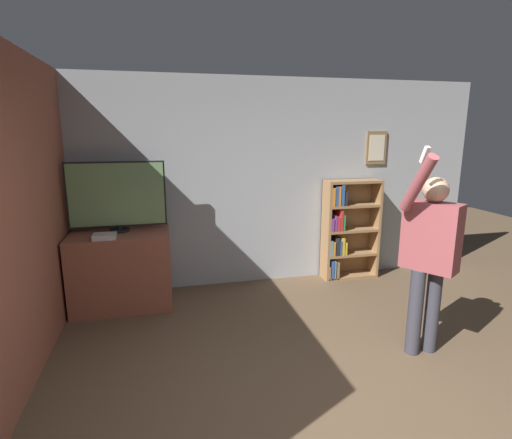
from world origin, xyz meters
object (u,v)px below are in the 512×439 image
at_px(bookshelf, 345,229).
at_px(person, 430,249).
at_px(television, 117,196).
at_px(game_console, 105,236).

height_order(bookshelf, person, person).
height_order(television, game_console, television).
relative_size(bookshelf, person, 0.72).
bearing_deg(bookshelf, game_console, -171.11).
distance_m(television, person, 3.34).
relative_size(television, bookshelf, 0.79).
bearing_deg(person, bookshelf, 142.54).
height_order(game_console, bookshelf, bookshelf).
relative_size(game_console, person, 0.13).
xyz_separation_m(television, bookshelf, (2.94, 0.17, -0.60)).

